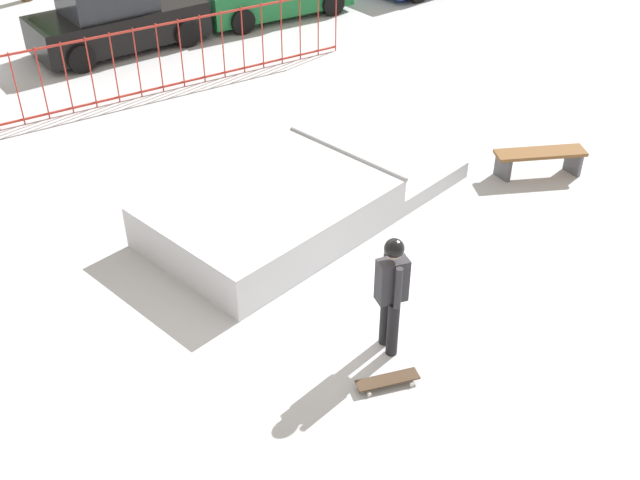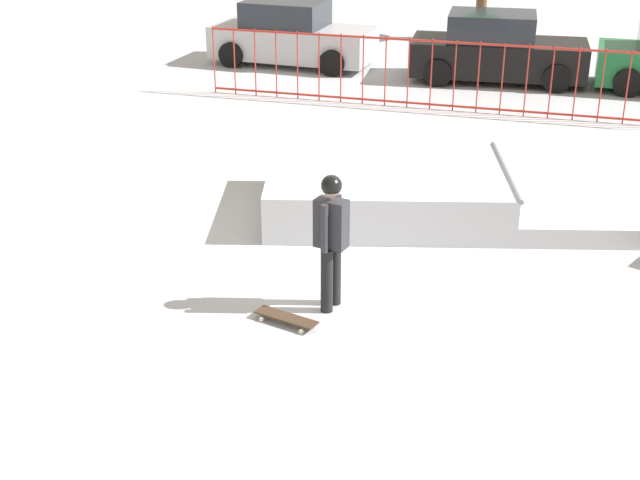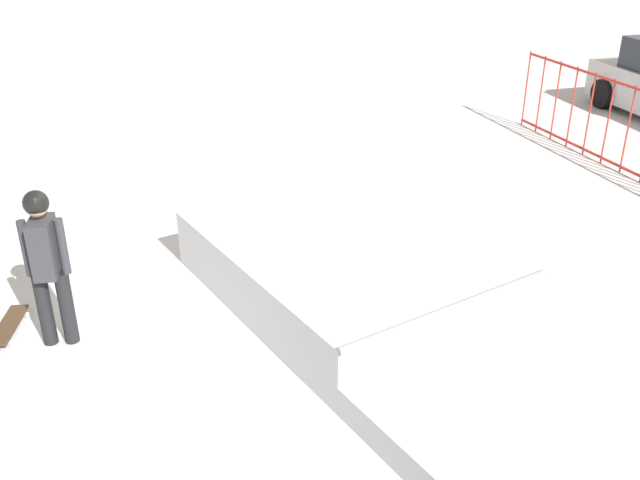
% 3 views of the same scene
% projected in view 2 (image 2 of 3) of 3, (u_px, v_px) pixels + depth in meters
% --- Properties ---
extents(ground_plane, '(60.00, 60.00, 0.00)m').
position_uv_depth(ground_plane, '(337.00, 246.00, 12.44)').
color(ground_plane, '#B7BABF').
extents(skate_ramp, '(5.92, 4.04, 0.74)m').
position_uv_depth(skate_ramp, '(417.00, 193.00, 13.45)').
color(skate_ramp, silver).
rests_on(skate_ramp, ground).
extents(skater, '(0.41, 0.44, 1.73)m').
position_uv_depth(skater, '(331.00, 232.00, 10.40)').
color(skater, black).
rests_on(skater, ground).
extents(skateboard, '(0.82, 0.39, 0.09)m').
position_uv_depth(skateboard, '(286.00, 318.00, 10.41)').
color(skateboard, '#3F2D1E').
rests_on(skateboard, ground).
extents(perimeter_fence, '(10.42, 0.48, 1.50)m').
position_uv_depth(perimeter_fence, '(443.00, 74.00, 18.50)').
color(perimeter_fence, '#B22D23').
rests_on(perimeter_fence, ground).
extents(parked_car_silver, '(4.13, 1.99, 1.60)m').
position_uv_depth(parked_car_silver, '(291.00, 36.00, 22.42)').
color(parked_car_silver, '#B7B7BC').
rests_on(parked_car_silver, ground).
extents(parked_car_black, '(4.27, 2.29, 1.60)m').
position_uv_depth(parked_car_black, '(497.00, 50.00, 20.84)').
color(parked_car_black, black).
rests_on(parked_car_black, ground).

